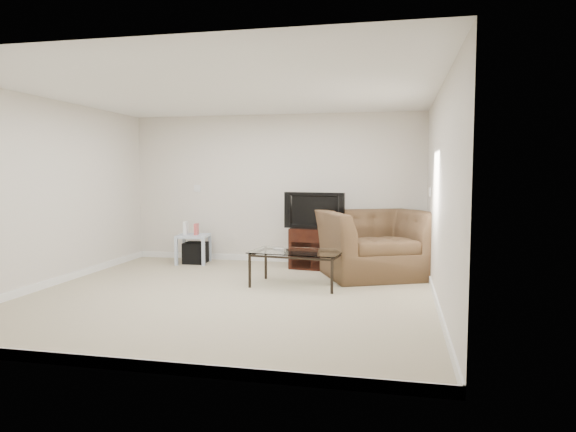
% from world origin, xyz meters
% --- Properties ---
extents(floor, '(5.00, 5.00, 0.00)m').
position_xyz_m(floor, '(0.00, 0.00, 0.00)').
color(floor, tan).
rests_on(floor, ground).
extents(ceiling, '(5.00, 5.00, 0.00)m').
position_xyz_m(ceiling, '(0.00, 0.00, 2.50)').
color(ceiling, white).
rests_on(ceiling, ground).
extents(wall_back, '(5.00, 0.02, 2.50)m').
position_xyz_m(wall_back, '(0.00, 2.50, 1.25)').
color(wall_back, silver).
rests_on(wall_back, ground).
extents(wall_left, '(0.02, 5.00, 2.50)m').
position_xyz_m(wall_left, '(-2.50, 0.00, 1.25)').
color(wall_left, silver).
rests_on(wall_left, ground).
extents(wall_right, '(0.02, 5.00, 2.50)m').
position_xyz_m(wall_right, '(2.50, 0.00, 1.25)').
color(wall_right, silver).
rests_on(wall_right, ground).
extents(plate_back, '(0.12, 0.02, 0.12)m').
position_xyz_m(plate_back, '(-1.40, 2.49, 1.25)').
color(plate_back, white).
rests_on(plate_back, wall_back).
extents(plate_right_switch, '(0.02, 0.09, 0.13)m').
position_xyz_m(plate_right_switch, '(2.49, 1.60, 1.25)').
color(plate_right_switch, white).
rests_on(plate_right_switch, wall_right).
extents(plate_right_outlet, '(0.02, 0.08, 0.12)m').
position_xyz_m(plate_right_outlet, '(2.49, 1.30, 0.30)').
color(plate_right_outlet, white).
rests_on(plate_right_outlet, wall_right).
extents(tv_stand, '(0.83, 0.63, 0.64)m').
position_xyz_m(tv_stand, '(0.78, 2.05, 0.32)').
color(tv_stand, black).
rests_on(tv_stand, floor).
extents(dvd_player, '(0.51, 0.38, 0.07)m').
position_xyz_m(dvd_player, '(0.78, 2.01, 0.54)').
color(dvd_player, black).
rests_on(dvd_player, tv_stand).
extents(television, '(0.94, 0.36, 0.57)m').
position_xyz_m(television, '(0.78, 2.02, 0.93)').
color(television, black).
rests_on(television, tv_stand).
extents(side_table, '(0.56, 0.56, 0.48)m').
position_xyz_m(side_table, '(-1.31, 2.05, 0.24)').
color(side_table, silver).
rests_on(side_table, floor).
extents(subwoofer, '(0.38, 0.38, 0.36)m').
position_xyz_m(subwoofer, '(-1.28, 2.07, 0.17)').
color(subwoofer, black).
rests_on(subwoofer, floor).
extents(game_console, '(0.07, 0.17, 0.22)m').
position_xyz_m(game_console, '(-1.43, 2.01, 0.59)').
color(game_console, white).
rests_on(game_console, side_table).
extents(game_case, '(0.07, 0.15, 0.19)m').
position_xyz_m(game_case, '(-1.25, 2.04, 0.58)').
color(game_case, '#CC4C4C').
rests_on(game_case, side_table).
extents(recliner, '(1.75, 1.48, 1.30)m').
position_xyz_m(recliner, '(1.71, 1.61, 0.65)').
color(recliner, '#503724').
rests_on(recliner, floor).
extents(coffee_table, '(1.27, 0.81, 0.47)m').
position_xyz_m(coffee_table, '(0.72, 0.70, 0.24)').
color(coffee_table, black).
rests_on(coffee_table, floor).
extents(remote, '(0.19, 0.13, 0.02)m').
position_xyz_m(remote, '(0.48, 0.76, 0.48)').
color(remote, '#B2B2B7').
rests_on(remote, coffee_table).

